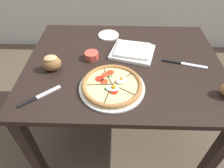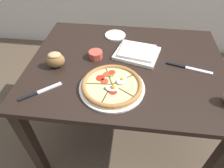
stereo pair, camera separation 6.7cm
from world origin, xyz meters
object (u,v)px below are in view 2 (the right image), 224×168
Objects in this scene: napkin_folded at (137,53)px; bread_piece_mid at (55,60)px; pizza at (112,85)px; side_saucer at (115,35)px; ramekin_bowl at (96,54)px; knife_main at (189,68)px; knife_spare at (40,92)px; dining_table at (126,75)px.

bread_piece_mid reaches higher than napkin_folded.
side_saucer is at bearing 94.37° from pizza.
ramekin_bowl reaches higher than knife_main.
knife_main and side_saucer have the same top height.
knife_main is at bearing 26.85° from pizza.
bread_piece_mid is at bearing -159.41° from napkin_folded.
knife_spare is 1.27× the size of side_saucer.
napkin_folded is 0.26m from side_saucer.
side_saucer is at bearing 109.13° from dining_table.
bread_piece_mid is at bearing -151.69° from ramekin_bowl.
ramekin_bowl is 0.29× the size of napkin_folded.
knife_main is at bearing -4.28° from ramekin_bowl.
knife_main and knife_spare have the same top height.
side_saucer is at bearing 127.17° from napkin_folded.
pizza is 1.34× the size of knife_main.
bread_piece_mid is 0.77m from knife_main.
dining_table is 13.02× the size of ramekin_bowl.
knife_spare is at bearing -118.22° from side_saucer.
dining_table is 0.16m from napkin_folded.
bread_piece_mid is 0.47× the size of knife_main.
bread_piece_mid is 0.82× the size of side_saucer.
dining_table is at bearing 73.99° from pizza.
bread_piece_mid is at bearing -128.22° from side_saucer.
dining_table is 9.83× the size of bread_piece_mid.
knife_spare is (-0.23, -0.33, -0.02)m from ramekin_bowl.
dining_table is 4.59× the size of knife_main.
knife_spare is at bearing -168.63° from pizza.
napkin_folded reaches higher than dining_table.
ramekin_bowl is at bearing 171.23° from dining_table.
napkin_folded is at bearing -1.06° from knife_spare.
knife_spare is (-0.48, -0.39, -0.01)m from napkin_folded.
napkin_folded reaches higher than side_saucer.
bread_piece_mid is (-0.46, -0.17, 0.03)m from napkin_folded.
ramekin_bowl is 0.75× the size of bread_piece_mid.
ramekin_bowl reaches higher than napkin_folded.
pizza reaches higher than knife_main.
knife_spare is at bearing -144.70° from knife_main.
ramekin_bowl is (-0.20, 0.03, 0.12)m from dining_table.
pizza reaches higher than napkin_folded.
bread_piece_mid is 0.49m from side_saucer.
pizza is at bearing -28.54° from knife_spare.
pizza is 2.87× the size of bread_piece_mid.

